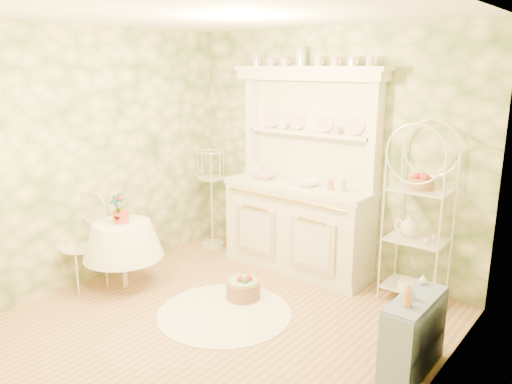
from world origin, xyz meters
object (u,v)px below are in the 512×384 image
Objects in this scene: side_shelf at (413,334)px; birdcage_stand at (212,192)px; floor_basket at (243,287)px; cafe_chair at (81,250)px; kitchen_dresser at (299,172)px; bakers_rack at (419,211)px; round_table at (124,258)px.

birdcage_stand is (-3.11, 1.07, 0.41)m from side_shelf.
side_shelf is 1.90× the size of floor_basket.
cafe_chair is 2.19× the size of floor_basket.
kitchen_dresser reaches higher than floor_basket.
birdcage_stand is at bearing -178.98° from bakers_rack.
kitchen_dresser is 1.58× the size of birdcage_stand.
round_table is at bearing 24.88° from cafe_chair.
birdcage_stand is (-0.13, 1.49, 0.40)m from round_table.
floor_basket is at bearing 25.50° from round_table.
floor_basket is at bearing 168.01° from side_shelf.
cafe_chair is (-2.85, -1.87, -0.51)m from bakers_rack.
kitchen_dresser is at bearing 140.45° from side_shelf.
bakers_rack is at bearing 16.34° from cafe_chair.
cafe_chair is at bearing -150.42° from floor_basket.
kitchen_dresser reaches higher than side_shelf.
side_shelf reaches higher than floor_basket.
birdcage_stand is at bearing 144.43° from floor_basket.
bakers_rack is 2.20× the size of cafe_chair.
cafe_chair is 1.82m from birdcage_stand.
cafe_chair is at bearing -128.67° from kitchen_dresser.
bakers_rack is at bearing 37.03° from floor_basket.
bakers_rack reaches higher than round_table.
birdcage_stand reaches higher than floor_basket.
kitchen_dresser is at bearing 34.40° from cafe_chair.
round_table is 1.31m from floor_basket.
side_shelf is (1.82, -1.14, -0.83)m from kitchen_dresser.
birdcage_stand is 1.71m from floor_basket.
round_table is (-1.15, -1.56, -0.82)m from kitchen_dresser.
floor_basket is (1.50, 0.85, -0.30)m from cafe_chair.
cafe_chair is (-3.30, -0.71, 0.11)m from side_shelf.
bakers_rack is 2.53× the size of side_shelf.
kitchen_dresser is 1.35m from birdcage_stand.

